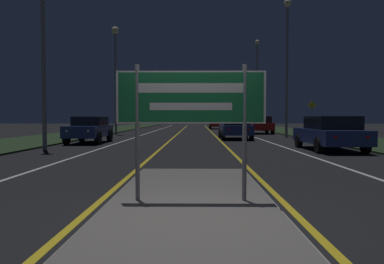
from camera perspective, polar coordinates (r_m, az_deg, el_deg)
ground_plane at (r=5.30m, az=-0.29°, el=-13.02°), size 160.00×160.00×0.00m
median_island at (r=5.96m, az=-0.17°, el=-10.88°), size 2.65×7.28×0.10m
verge_left at (r=26.91m, az=-20.19°, el=-0.79°), size 5.00×100.00×0.08m
verge_right at (r=26.85m, az=21.20°, el=-0.81°), size 5.00×100.00×0.08m
centre_line_yellow_left at (r=30.19m, az=-2.36°, el=-0.41°), size 0.12×70.00×0.01m
centre_line_yellow_right at (r=30.18m, az=3.39°, el=-0.42°), size 0.12×70.00×0.01m
lane_line_white_left at (r=30.45m, az=-7.42°, el=-0.41°), size 0.12×70.00×0.01m
lane_line_white_right at (r=30.42m, az=8.45°, el=-0.41°), size 0.12×70.00×0.01m
edge_line_white_left at (r=31.01m, az=-12.91°, el=-0.40°), size 0.10×70.00×0.01m
edge_line_white_right at (r=30.97m, az=13.96°, el=-0.41°), size 0.10×70.00×0.01m
highway_sign at (r=5.80m, az=-0.18°, el=4.38°), size 2.31×0.07×2.11m
streetlight_left_near at (r=17.60m, az=-21.77°, el=15.29°), size 0.47×0.47×8.86m
streetlight_left_far at (r=31.49m, az=-11.60°, el=10.60°), size 0.59×0.59×8.74m
streetlight_right_near at (r=27.35m, az=14.30°, el=12.24°), size 0.54×0.54×9.55m
streetlight_right_far at (r=40.32m, az=9.90°, el=8.73°), size 0.50×0.50×9.53m
car_receding_0 at (r=16.85m, az=20.28°, el=-0.08°), size 2.03×4.66×1.45m
car_receding_1 at (r=24.15m, az=6.60°, el=0.62°), size 1.96×4.33×1.34m
car_receding_2 at (r=32.71m, az=10.32°, el=1.12°), size 1.90×4.18×1.49m
car_receding_3 at (r=45.67m, az=3.91°, el=1.43°), size 2.00×4.48×1.45m
car_approaching_0 at (r=21.14m, az=-15.34°, el=0.45°), size 1.84×4.14×1.44m
warning_sign at (r=28.72m, az=17.80°, el=2.51°), size 0.60×0.06×2.51m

